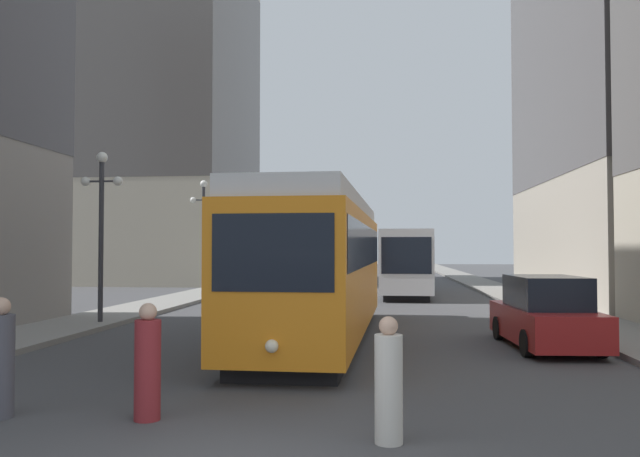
% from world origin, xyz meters
% --- Properties ---
extents(sidewalk_left, '(2.65, 120.00, 0.15)m').
position_xyz_m(sidewalk_left, '(-8.29, 40.00, 0.07)').
color(sidewalk_left, gray).
rests_on(sidewalk_left, ground).
extents(sidewalk_right, '(2.65, 120.00, 0.15)m').
position_xyz_m(sidewalk_right, '(8.29, 40.00, 0.07)').
color(sidewalk_right, gray).
rests_on(sidewalk_right, ground).
extents(streetcar, '(2.99, 13.28, 3.89)m').
position_xyz_m(streetcar, '(-0.16, 10.69, 2.10)').
color(streetcar, black).
rests_on(streetcar, ground).
extents(transit_bus, '(2.89, 11.99, 3.45)m').
position_xyz_m(transit_bus, '(2.76, 28.52, 1.95)').
color(transit_bus, black).
rests_on(transit_bus, ground).
extents(parked_car_left_near, '(1.94, 4.69, 1.82)m').
position_xyz_m(parked_car_left_near, '(-5.67, 26.73, 0.84)').
color(parked_car_left_near, black).
rests_on(parked_car_left_near, ground).
extents(parked_car_left_mid, '(1.93, 4.79, 1.82)m').
position_xyz_m(parked_car_left_mid, '(-5.67, 32.88, 0.84)').
color(parked_car_left_mid, black).
rests_on(parked_car_left_mid, ground).
extents(parked_car_right_far, '(2.07, 4.65, 1.82)m').
position_xyz_m(parked_car_right_far, '(5.67, 9.69, 0.84)').
color(parked_car_right_far, black).
rests_on(parked_car_right_far, ground).
extents(pedestrian_crossing_near, '(0.40, 0.40, 1.78)m').
position_xyz_m(pedestrian_crossing_near, '(-4.07, 2.02, 0.83)').
color(pedestrian_crossing_near, '#4C4C56').
rests_on(pedestrian_crossing_near, ground).
extents(pedestrian_crossing_far, '(0.38, 0.38, 1.71)m').
position_xyz_m(pedestrian_crossing_far, '(-1.84, 2.13, 0.80)').
color(pedestrian_crossing_far, maroon).
rests_on(pedestrian_crossing_far, ground).
extents(pedestrian_on_sidewalk, '(0.37, 0.37, 1.63)m').
position_xyz_m(pedestrian_on_sidewalk, '(1.68, 1.37, 0.76)').
color(pedestrian_on_sidewalk, beige).
rests_on(pedestrian_on_sidewalk, ground).
extents(lamp_post_left_near, '(1.41, 0.36, 5.53)m').
position_xyz_m(lamp_post_left_near, '(-7.57, 12.86, 3.78)').
color(lamp_post_left_near, '#333338').
rests_on(lamp_post_left_near, sidewalk_left).
extents(lamp_post_left_far, '(1.41, 0.36, 5.86)m').
position_xyz_m(lamp_post_left_far, '(-7.57, 24.50, 3.97)').
color(lamp_post_left_far, '#333338').
rests_on(lamp_post_left_far, sidewalk_left).
extents(building_left_corner, '(16.35, 16.32, 29.67)m').
position_xyz_m(building_left_corner, '(-17.49, 41.18, 15.30)').
color(building_left_corner, '#B2A893').
rests_on(building_left_corner, ground).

